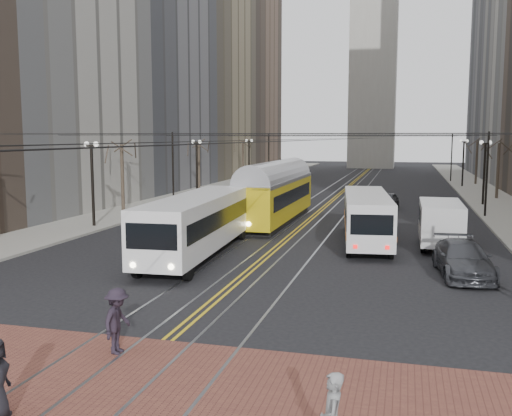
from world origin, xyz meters
The scene contains 19 objects.
ground centered at (0.00, 0.00, 0.00)m, with size 260.00×260.00×0.00m, color black.
sidewalk_left centered at (-15.00, 45.00, 0.07)m, with size 5.00×140.00×0.15m, color gray.
sidewalk_right centered at (15.00, 45.00, 0.07)m, with size 5.00×140.00×0.15m, color gray.
crosswalk_band centered at (0.00, -4.00, 0.01)m, with size 25.00×6.00×0.01m, color brown.
streetcar_rails centered at (0.00, 45.00, 0.00)m, with size 4.80×130.00×0.02m, color gray.
centre_lines centered at (0.00, 45.00, 0.01)m, with size 0.42×130.00×0.01m, color gold.
building_left_mid centered at (-25.50, 46.00, 17.00)m, with size 16.00×20.00×34.00m, color slate.
building_left_midfar centered at (-27.50, 66.00, 26.00)m, with size 20.00×20.00×52.00m, color #7F7257.
building_left_far centered at (-25.50, 86.00, 20.00)m, with size 16.00×20.00×40.00m, color brown.
lamp_posts centered at (0.00, 28.75, 2.80)m, with size 27.60×57.20×5.60m.
street_trees centered at (0.00, 35.25, 2.80)m, with size 31.68×53.28×5.60m.
trolley_wires centered at (0.00, 34.83, 3.77)m, with size 25.96×120.00×6.60m.
transit_bus centered at (-3.50, 11.06, 1.58)m, with size 2.63×12.63×3.16m, color white.
streetcar centered at (-2.26, 23.95, 1.71)m, with size 2.70×14.55×3.43m, color gold.
rear_bus centered at (4.76, 16.97, 1.45)m, with size 2.41×11.08×2.89m, color silver.
cargo_van centered at (8.88, 16.63, 1.28)m, with size 2.23×5.79×2.56m, color silver.
sedan_grey centered at (5.40, 33.34, 0.74)m, with size 1.75×4.34×1.48m, color #3E3F45.
sedan_parked centered at (9.50, 9.97, 0.78)m, with size 2.18×5.35×1.55m, color #393A40.
pedestrian_d centered at (-0.96, -2.30, 0.97)m, with size 1.23×0.71×1.91m, color black.
Camera 1 is at (6.90, -16.54, 6.19)m, focal length 40.00 mm.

